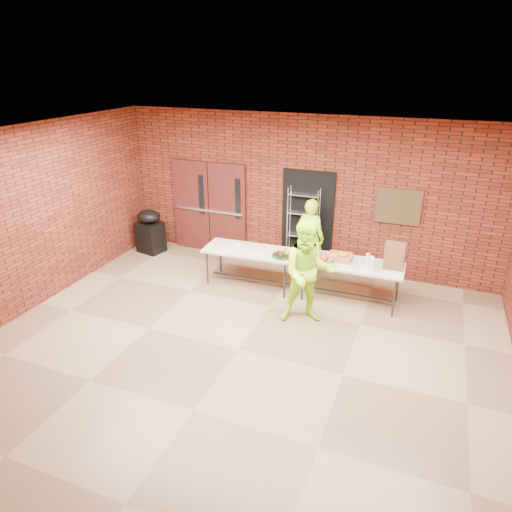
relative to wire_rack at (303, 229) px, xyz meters
The scene contains 19 objects.
room 3.40m from the wire_rack, 90.81° to the right, with size 8.08×7.08×3.28m.
double_doors 2.25m from the wire_rack, behind, with size 1.78×0.12×2.10m.
dark_doorway 0.22m from the wire_rack, 69.23° to the left, with size 1.10×0.06×2.10m, color black.
bronze_plaque 1.97m from the wire_rack, ahead, with size 0.85×0.04×0.70m, color #402E19.
wire_rack is the anchor object (origin of this frame).
table_left 1.37m from the wire_rack, 121.89° to the right, with size 1.85×0.83×0.75m.
table_right 1.67m from the wire_rack, 41.16° to the right, with size 1.87×0.80×0.77m.
basket_bananas 1.31m from the wire_rack, 65.31° to the right, with size 0.44×0.34×0.14m.
basket_oranges 1.45m from the wire_rack, 45.65° to the right, with size 0.44×0.34×0.14m.
basket_apples 1.50m from the wire_rack, 62.65° to the right, with size 0.46×0.36×0.14m.
muffin_tray 1.23m from the wire_rack, 91.45° to the right, with size 0.42×0.42×0.10m.
napkin_box 1.51m from the wire_rack, 132.31° to the right, with size 0.17×0.11×0.06m, color silver.
coffee_dispenser 2.21m from the wire_rack, 27.00° to the right, with size 0.34×0.31×0.45m, color brown.
cup_stack_front 2.00m from the wire_rack, 36.79° to the right, with size 0.08×0.08×0.23m, color silver.
cup_stack_mid 2.09m from the wire_rack, 38.53° to the right, with size 0.08×0.08×0.24m, color silver.
cup_stack_back 1.87m from the wire_rack, 35.33° to the right, with size 0.07×0.07×0.22m, color silver.
covered_grill 3.57m from the wire_rack, behind, with size 0.64×0.57×1.02m.
volunteer_woman 0.33m from the wire_rack, 43.52° to the right, with size 0.59×0.39×1.63m, color #B2FC1C.
volunteer_man 2.18m from the wire_rack, 71.57° to the right, with size 0.89×0.69×1.82m, color #B2FC1C.
Camera 1 is at (2.45, -5.43, 4.21)m, focal length 32.00 mm.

